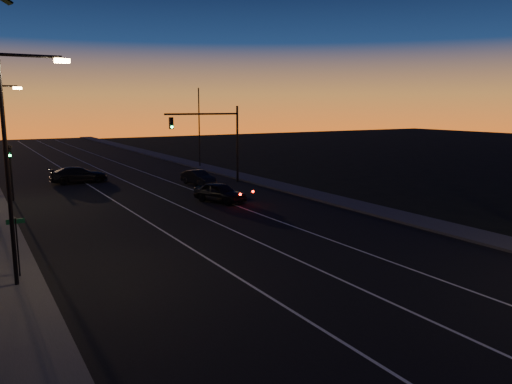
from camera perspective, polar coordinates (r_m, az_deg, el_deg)
road at (r=33.80m, az=-8.30°, el=-2.24°), size 20.00×170.00×0.01m
sidewalk_right at (r=39.28m, az=7.01°, el=-0.41°), size 2.40×170.00×0.16m
lane_stripe_left at (r=32.83m, az=-13.16°, el=-2.74°), size 0.12×160.00×0.01m
lane_stripe_mid at (r=33.99m, az=-7.52°, el=-2.14°), size 0.12×160.00×0.01m
lane_stripe_right at (r=35.45m, az=-2.30°, el=-1.56°), size 0.12×160.00×0.01m
streetlight_left_near at (r=20.82m, az=-25.88°, el=4.17°), size 2.55×0.26×9.00m
street_sign at (r=22.40m, az=-25.64°, el=-5.02°), size 0.70×0.06×2.60m
signal_mast at (r=45.15m, az=-4.81°, el=6.97°), size 7.10×0.41×7.00m
signal_post at (r=40.98m, az=-26.27°, el=3.04°), size 0.28×0.37×4.20m
far_pole_right at (r=57.67m, az=-6.51°, el=7.28°), size 0.14×0.14×9.00m
lead_car at (r=36.75m, az=-4.14°, el=-0.04°), size 3.29×4.97×1.44m
right_car at (r=45.07m, az=-6.64°, el=1.66°), size 2.01×4.09×1.29m
cross_car at (r=48.62m, az=-19.60°, el=1.87°), size 5.17×2.19×1.49m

